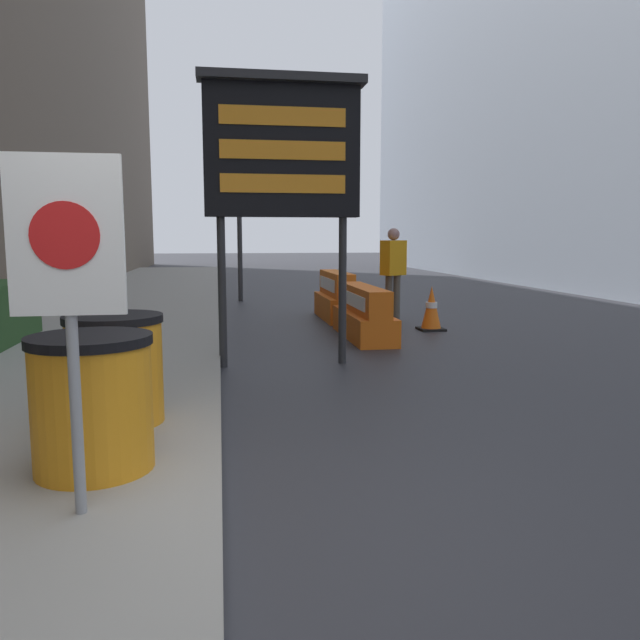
% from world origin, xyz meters
% --- Properties ---
extents(ground_plane, '(120.00, 120.00, 0.00)m').
position_xyz_m(ground_plane, '(0.00, 0.00, 0.00)').
color(ground_plane, '#2D2D33').
extents(barrel_drum_foreground, '(0.76, 0.76, 0.86)m').
position_xyz_m(barrel_drum_foreground, '(-0.79, 0.86, 0.58)').
color(barrel_drum_foreground, orange).
rests_on(barrel_drum_foreground, sidewalk_left).
extents(barrel_drum_middle, '(0.76, 0.76, 0.86)m').
position_xyz_m(barrel_drum_middle, '(-0.81, 1.88, 0.58)').
color(barrel_drum_middle, orange).
rests_on(barrel_drum_middle, sidewalk_left).
extents(warning_sign, '(0.56, 0.08, 1.87)m').
position_xyz_m(warning_sign, '(-0.74, 0.19, 1.45)').
color(warning_sign, gray).
rests_on(warning_sign, sidewalk_left).
extents(message_board, '(2.00, 0.36, 3.51)m').
position_xyz_m(message_board, '(0.79, 4.59, 2.62)').
color(message_board, '#28282B').
rests_on(message_board, ground_plane).
extents(jersey_barrier_orange_far, '(0.60, 2.18, 0.83)m').
position_xyz_m(jersey_barrier_orange_far, '(2.28, 6.53, 0.36)').
color(jersey_barrier_orange_far, orange).
rests_on(jersey_barrier_orange_far, ground_plane).
extents(jersey_barrier_orange_near, '(0.59, 1.95, 0.93)m').
position_xyz_m(jersey_barrier_orange_near, '(2.28, 8.89, 0.41)').
color(jersey_barrier_orange_near, orange).
rests_on(jersey_barrier_orange_near, ground_plane).
extents(traffic_cone_near, '(0.43, 0.43, 0.77)m').
position_xyz_m(traffic_cone_near, '(3.62, 7.14, 0.38)').
color(traffic_cone_near, black).
rests_on(traffic_cone_near, ground_plane).
extents(traffic_light_near_curb, '(0.28, 0.44, 3.47)m').
position_xyz_m(traffic_light_near_curb, '(0.53, 12.58, 2.53)').
color(traffic_light_near_curb, '#2D2D30').
rests_on(traffic_light_near_curb, ground_plane).
extents(pedestrian_worker, '(0.54, 0.47, 1.78)m').
position_xyz_m(pedestrian_worker, '(3.39, 8.78, 1.05)').
color(pedestrian_worker, '#514C42').
rests_on(pedestrian_worker, ground_plane).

